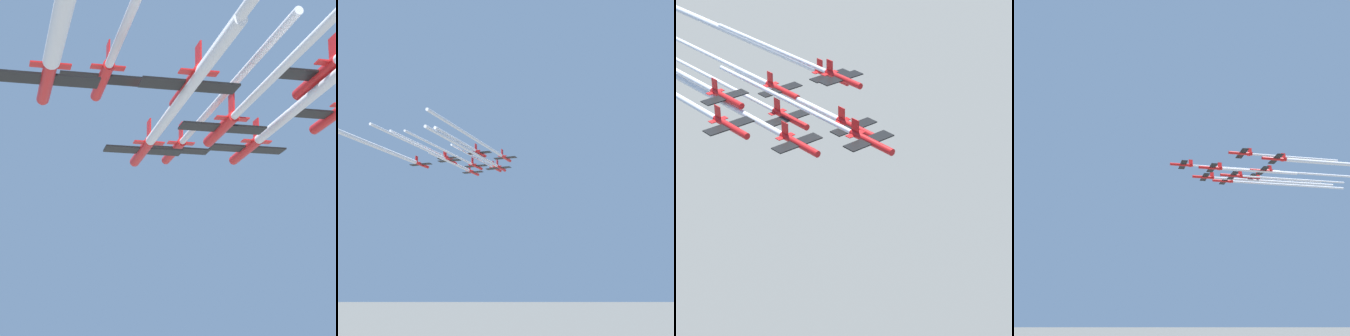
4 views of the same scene
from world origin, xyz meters
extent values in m
cylinder|color=red|center=(-6.76, 4.62, 106.51)|extent=(7.83, 6.68, 1.12)
cube|color=black|center=(-7.23, 5.01, 106.51)|extent=(7.32, 8.19, 0.18)
cube|color=red|center=(-9.68, 7.01, 107.91)|extent=(1.36, 1.14, 2.25)
cube|color=red|center=(-9.68, 7.01, 106.51)|extent=(2.94, 3.24, 0.12)
cylinder|color=red|center=(-10.89, 15.80, 103.32)|extent=(7.83, 6.68, 1.12)
cube|color=black|center=(-11.37, 16.19, 103.32)|extent=(7.32, 8.19, 0.18)
cube|color=red|center=(-13.82, 18.19, 104.72)|extent=(1.36, 1.14, 2.25)
cube|color=red|center=(-13.82, 18.19, 103.32)|extent=(2.94, 3.24, 0.12)
cylinder|color=red|center=(-18.54, 6.44, 104.23)|extent=(7.83, 6.68, 1.12)
cube|color=black|center=(-19.01, 6.83, 104.23)|extent=(7.32, 8.19, 0.18)
cube|color=red|center=(-21.46, 8.83, 105.64)|extent=(1.36, 1.14, 2.25)
cube|color=red|center=(-21.46, 8.83, 104.23)|extent=(2.94, 3.24, 0.12)
cylinder|color=red|center=(-15.02, 26.98, 107.45)|extent=(7.83, 6.68, 1.12)
cube|color=black|center=(-15.50, 27.37, 107.45)|extent=(7.32, 8.19, 0.18)
cube|color=red|center=(-17.95, 29.37, 108.85)|extent=(1.36, 1.14, 2.25)
cube|color=red|center=(-17.95, 29.37, 107.45)|extent=(2.94, 3.24, 0.12)
cylinder|color=red|center=(-22.67, 17.62, 103.26)|extent=(7.83, 6.68, 1.12)
cube|color=black|center=(-23.14, 18.01, 103.26)|extent=(7.32, 8.19, 0.18)
cube|color=red|center=(-25.59, 20.01, 104.67)|extent=(1.36, 1.14, 2.25)
cube|color=red|center=(-25.59, 20.01, 103.26)|extent=(2.94, 3.24, 0.12)
cylinder|color=red|center=(-30.32, 8.26, 105.45)|extent=(7.83, 6.68, 1.12)
cube|color=black|center=(-30.79, 8.65, 105.45)|extent=(7.32, 8.19, 0.18)
cube|color=red|center=(-33.24, 10.65, 106.85)|extent=(1.36, 1.14, 2.25)
cube|color=red|center=(-33.24, 10.65, 105.45)|extent=(2.94, 3.24, 0.12)
cylinder|color=red|center=(-19.15, 38.16, 103.20)|extent=(7.83, 6.68, 1.12)
cube|color=black|center=(-19.63, 38.55, 103.20)|extent=(7.32, 8.19, 0.18)
cube|color=red|center=(-22.08, 40.55, 104.60)|extent=(1.36, 1.14, 2.25)
cube|color=red|center=(-22.08, 40.55, 103.20)|extent=(2.94, 3.24, 0.12)
cylinder|color=red|center=(-26.80, 28.80, 103.62)|extent=(7.83, 6.68, 1.12)
cube|color=black|center=(-27.28, 29.19, 103.62)|extent=(7.32, 8.19, 0.18)
cube|color=red|center=(-29.73, 31.19, 105.02)|extent=(1.36, 1.14, 2.25)
cube|color=red|center=(-29.73, 31.19, 103.62)|extent=(2.94, 3.24, 0.12)
cylinder|color=red|center=(-34.45, 19.44, 105.49)|extent=(7.83, 6.68, 1.12)
cube|color=black|center=(-34.92, 19.83, 105.49)|extent=(7.32, 8.19, 0.18)
cube|color=red|center=(-37.37, 21.83, 106.89)|extent=(1.36, 1.14, 2.25)
cube|color=red|center=(-37.37, 21.83, 105.49)|extent=(2.94, 3.24, 0.12)
cylinder|color=white|center=(-24.71, 19.29, 106.51)|extent=(29.25, 24.08, 0.73)
cylinder|color=white|center=(-26.45, 28.51, 103.32)|extent=(24.64, 20.39, 1.00)
cylinder|color=white|center=(-43.26, 26.64, 104.23)|extent=(42.96, 35.35, 0.98)
cylinder|color=white|center=(-32.30, 41.09, 107.45)|extent=(27.94, 23.04, 0.80)
cylinder|color=white|center=(-43.85, 34.93, 103.26)|extent=(35.70, 29.35, 0.71)
cylinder|color=white|center=(-43.78, 58.28, 103.20)|extent=(43.01, 35.50, 1.38)
cylinder|color=white|center=(-47.07, 45.36, 103.62)|extent=(33.94, 27.95, 0.83)
camera|label=1|loc=(-65.47, 81.17, 80.08)|focal=85.00mm
camera|label=2|loc=(-192.90, 62.33, 63.64)|focal=50.00mm
camera|label=3|loc=(7.56, -103.53, 160.95)|focal=85.00mm
camera|label=4|loc=(83.16, 83.50, 53.73)|focal=35.00mm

